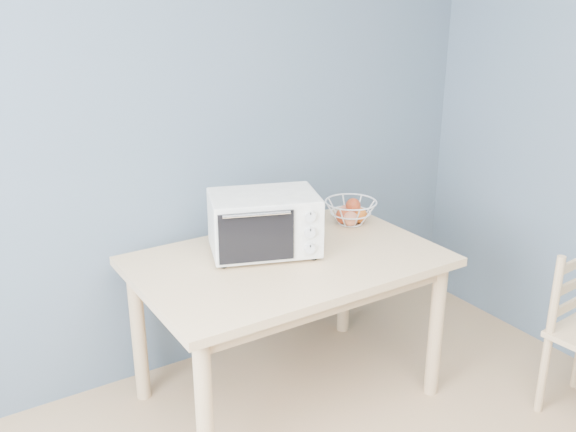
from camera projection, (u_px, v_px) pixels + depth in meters
room at (545, 349)px, 1.21m from camera, size 4.01×4.51×2.61m
dining_table at (288, 277)px, 3.01m from camera, size 1.40×0.90×0.75m
toaster_oven at (260, 223)px, 2.97m from camera, size 0.58×0.48×0.29m
fruit_basket at (350, 212)px, 3.37m from camera, size 0.35×0.35×0.14m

